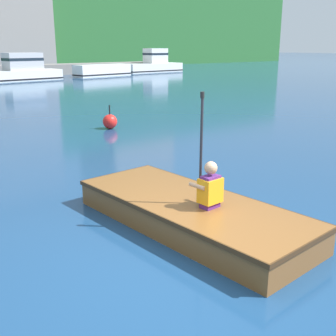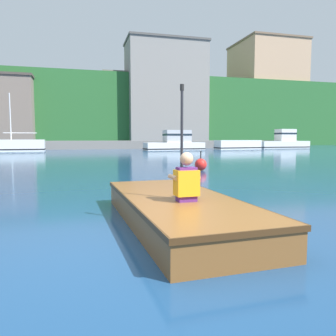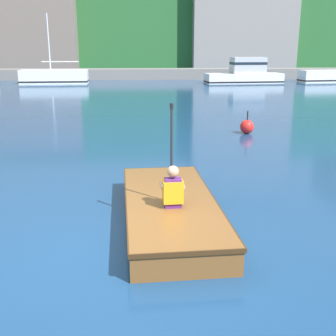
{
  "view_description": "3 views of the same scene",
  "coord_description": "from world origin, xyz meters",
  "px_view_note": "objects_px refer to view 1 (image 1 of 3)",
  "views": [
    {
      "loc": [
        -2.85,
        -3.05,
        2.41
      ],
      "look_at": [
        0.81,
        1.47,
        0.73
      ],
      "focal_mm": 45.0,
      "sensor_mm": 36.0,
      "label": 1
    },
    {
      "loc": [
        -0.45,
        -3.29,
        1.18
      ],
      "look_at": [
        0.81,
        1.47,
        0.73
      ],
      "focal_mm": 35.0,
      "sensor_mm": 36.0,
      "label": 2
    },
    {
      "loc": [
        0.38,
        -5.14,
        2.61
      ],
      "look_at": [
        0.81,
        1.47,
        0.73
      ],
      "focal_mm": 45.0,
      "sensor_mm": 36.0,
      "label": 3
    }
  ],
  "objects_px": {
    "moored_boat_dock_center_far": "(154,64)",
    "channel_buoy": "(110,121)",
    "moored_boat_dock_east_inner": "(103,71)",
    "person_paddler": "(210,186)",
    "moored_boat_dock_west_end": "(21,70)",
    "rowboat_foreground": "(188,210)"
  },
  "relations": [
    {
      "from": "moored_boat_dock_east_inner",
      "to": "rowboat_foreground",
      "type": "xyz_separation_m",
      "value": [
        -15.03,
        -27.84,
        -0.23
      ]
    },
    {
      "from": "moored_boat_dock_west_end",
      "to": "person_paddler",
      "type": "distance_m",
      "value": 28.72
    },
    {
      "from": "rowboat_foreground",
      "to": "channel_buoy",
      "type": "relative_size",
      "value": 5.2
    },
    {
      "from": "moored_boat_dock_center_far",
      "to": "person_paddler",
      "type": "xyz_separation_m",
      "value": [
        -21.91,
        -30.15,
        -0.08
      ]
    },
    {
      "from": "moored_boat_dock_center_far",
      "to": "moored_boat_dock_east_inner",
      "type": "relative_size",
      "value": 1.19
    },
    {
      "from": "moored_boat_dock_west_end",
      "to": "rowboat_foreground",
      "type": "bearing_deg",
      "value": -106.06
    },
    {
      "from": "moored_boat_dock_center_far",
      "to": "moored_boat_dock_west_end",
      "type": "bearing_deg",
      "value": -169.9
    },
    {
      "from": "moored_boat_dock_east_inner",
      "to": "person_paddler",
      "type": "distance_m",
      "value": 31.98
    },
    {
      "from": "rowboat_foreground",
      "to": "channel_buoy",
      "type": "bearing_deg",
      "value": 66.86
    },
    {
      "from": "person_paddler",
      "to": "moored_boat_dock_east_inner",
      "type": "bearing_deg",
      "value": 62.0
    },
    {
      "from": "rowboat_foreground",
      "to": "person_paddler",
      "type": "height_order",
      "value": "person_paddler"
    },
    {
      "from": "rowboat_foreground",
      "to": "moored_boat_dock_center_far",
      "type": "bearing_deg",
      "value": 53.6
    },
    {
      "from": "moored_boat_dock_center_far",
      "to": "rowboat_foreground",
      "type": "distance_m",
      "value": 36.97
    },
    {
      "from": "moored_boat_dock_east_inner",
      "to": "person_paddler",
      "type": "xyz_separation_m",
      "value": [
        -15.01,
        -28.24,
        0.22
      ]
    },
    {
      "from": "moored_boat_dock_center_far",
      "to": "channel_buoy",
      "type": "xyz_separation_m",
      "value": [
        -18.99,
        -22.87,
        -0.53
      ]
    },
    {
      "from": "moored_boat_dock_west_end",
      "to": "rowboat_foreground",
      "type": "relative_size",
      "value": 1.65
    },
    {
      "from": "moored_boat_dock_west_end",
      "to": "person_paddler",
      "type": "relative_size",
      "value": 4.15
    },
    {
      "from": "moored_boat_dock_west_end",
      "to": "channel_buoy",
      "type": "distance_m",
      "value": 20.95
    },
    {
      "from": "moored_boat_dock_west_end",
      "to": "rowboat_foreground",
      "type": "height_order",
      "value": "moored_boat_dock_west_end"
    },
    {
      "from": "moored_boat_dock_west_end",
      "to": "moored_boat_dock_east_inner",
      "type": "relative_size",
      "value": 1.18
    },
    {
      "from": "moored_boat_dock_east_inner",
      "to": "rowboat_foreground",
      "type": "bearing_deg",
      "value": -118.37
    },
    {
      "from": "moored_boat_dock_east_inner",
      "to": "rowboat_foreground",
      "type": "height_order",
      "value": "moored_boat_dock_east_inner"
    }
  ]
}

